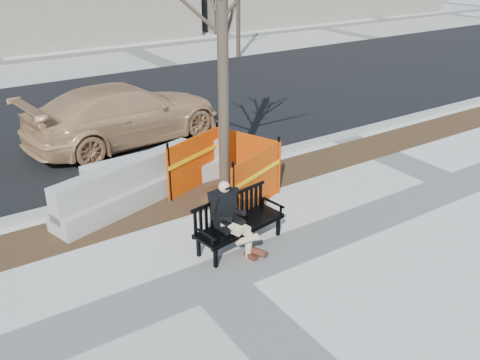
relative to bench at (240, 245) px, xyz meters
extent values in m
plane|color=beige|center=(-0.90, -0.57, 0.00)|extent=(120.00, 120.00, 0.00)
cube|color=#47301C|center=(-0.90, 2.03, 0.00)|extent=(40.00, 1.20, 0.02)
cube|color=black|center=(-0.90, 8.23, 0.00)|extent=(60.00, 10.40, 0.01)
cube|color=#9E9B93|center=(-0.90, 2.98, 0.06)|extent=(60.00, 0.25, 0.12)
imported|color=tan|center=(0.33, 5.92, 0.00)|extent=(5.48, 2.80, 1.52)
camera|label=1|loc=(-4.14, -6.32, 4.81)|focal=38.05mm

